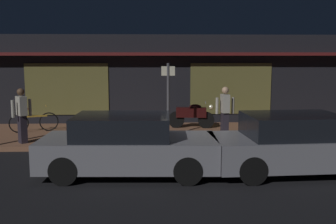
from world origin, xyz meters
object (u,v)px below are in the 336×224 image
(person_bystander, at_px, (225,112))
(sign_post, at_px, (168,95))
(motorcycle, at_px, (192,115))
(bicycle_parked, at_px, (34,122))
(parked_car_far, at_px, (127,145))
(person_photographer, at_px, (22,114))
(parked_car_across, at_px, (296,144))

(person_bystander, bearing_deg, sign_post, 165.53)
(motorcycle, relative_size, sign_post, 0.71)
(motorcycle, bearing_deg, bicycle_parked, -174.72)
(parked_car_far, bearing_deg, bicycle_parked, 126.88)
(motorcycle, height_order, person_photographer, person_photographer)
(motorcycle, xyz_separation_m, person_bystander, (0.84, -1.97, 0.38))
(bicycle_parked, relative_size, parked_car_across, 0.38)
(person_bystander, bearing_deg, person_photographer, -176.91)
(motorcycle, xyz_separation_m, parked_car_far, (-2.08, -5.21, 0.06))
(person_photographer, relative_size, parked_car_far, 0.40)
(motorcycle, bearing_deg, parked_car_across, -69.55)
(bicycle_parked, height_order, parked_car_far, parked_car_far)
(person_photographer, height_order, sign_post, sign_post)
(bicycle_parked, relative_size, parked_car_far, 0.38)
(motorcycle, height_order, person_bystander, person_bystander)
(sign_post, bearing_deg, person_photographer, -169.88)
(person_photographer, xyz_separation_m, parked_car_far, (3.34, -2.90, -0.32))
(motorcycle, distance_m, bicycle_parked, 5.62)
(person_bystander, xyz_separation_m, sign_post, (-1.78, 0.46, 0.48))
(person_photographer, distance_m, person_bystander, 6.26)
(person_bystander, distance_m, parked_car_across, 3.47)
(bicycle_parked, height_order, person_photographer, person_photographer)
(parked_car_far, bearing_deg, person_photographer, 139.03)
(sign_post, distance_m, parked_car_far, 3.95)
(person_bystander, xyz_separation_m, parked_car_across, (1.12, -3.27, -0.32))
(motorcycle, distance_m, person_bystander, 2.17)
(motorcycle, distance_m, parked_car_far, 5.61)
(parked_car_across, bearing_deg, parked_car_far, 179.53)
(bicycle_parked, distance_m, person_photographer, 1.87)
(person_photographer, xyz_separation_m, sign_post, (4.47, 0.80, 0.48))
(motorcycle, distance_m, sign_post, 1.98)
(bicycle_parked, bearing_deg, parked_car_far, -53.12)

